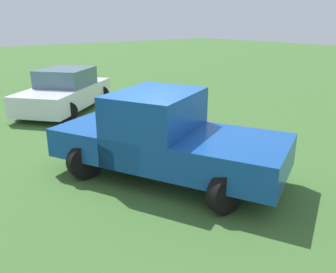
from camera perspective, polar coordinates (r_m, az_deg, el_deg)
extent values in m
plane|color=#3D662D|center=(7.79, -2.80, -5.39)|extent=(80.00, 80.00, 0.00)
cylinder|color=black|center=(7.51, 13.20, -3.74)|extent=(0.74, 0.22, 0.74)
cylinder|color=black|center=(6.09, 9.39, -8.97)|extent=(0.74, 0.22, 0.74)
cylinder|color=black|center=(8.65, -6.51, -0.36)|extent=(0.74, 0.22, 0.74)
cylinder|color=black|center=(7.44, -13.33, -3.95)|extent=(0.74, 0.22, 0.74)
cube|color=#144799|center=(6.68, 10.91, -3.30)|extent=(2.53, 2.52, 0.64)
cube|color=#144799|center=(7.16, -2.02, 1.76)|extent=(2.37, 2.17, 1.40)
cube|color=slate|center=(7.05, -2.06, 5.19)|extent=(2.14, 1.90, 0.48)
cube|color=#144799|center=(7.76, -8.10, -0.17)|extent=(2.69, 2.86, 0.60)
cube|color=silver|center=(6.62, 18.16, -6.58)|extent=(1.72, 0.88, 0.16)
cylinder|color=black|center=(11.73, -16.11, 3.90)|extent=(0.67, 0.20, 0.67)
cylinder|color=black|center=(12.54, -22.50, 4.13)|extent=(0.67, 0.20, 0.67)
cylinder|color=black|center=(14.17, -10.92, 6.75)|extent=(0.67, 0.20, 0.67)
cylinder|color=black|center=(14.85, -16.57, 6.85)|extent=(0.67, 0.20, 0.67)
cube|color=white|center=(13.24, -16.45, 6.41)|extent=(4.41, 4.10, 0.68)
cube|color=slate|center=(13.31, -16.28, 9.29)|extent=(2.46, 2.43, 0.60)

